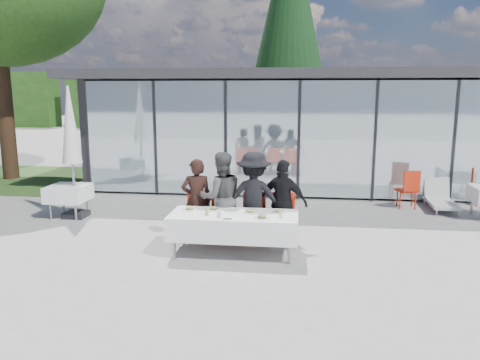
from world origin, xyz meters
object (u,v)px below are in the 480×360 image
object	(u,v)px
diner_chair_c	(254,215)
spare_chair_a	(479,184)
diner_chair_b	(222,214)
plate_a	(190,208)
diner_b	(221,197)
plate_c	(251,212)
dining_table	(234,225)
plate_extra	(262,217)
lounger	(440,198)
plate_b	(214,209)
spare_chair_b	(409,188)
spare_table_left	(68,193)
diner_a	(197,200)
diner_d	(283,203)
diner_chair_a	(198,213)
plate_d	(279,211)
folded_eyeglasses	(227,219)
market_umbrella	(71,133)
diner_chair_d	(283,216)
juice_bottle	(207,211)
diner_c	(254,198)

from	to	relation	value
diner_chair_c	spare_chair_a	world-z (taller)	same
diner_chair_b	plate_a	size ratio (longest dim) A/B	3.67
diner_b	plate_c	size ratio (longest dim) A/B	6.61
dining_table	plate_extra	world-z (taller)	plate_extra
dining_table	lounger	xyz separation A→B (m)	(4.64, 3.97, -0.28)
plate_b	spare_chair_b	distance (m)	5.58
plate_c	spare_table_left	xyz separation A→B (m)	(-4.45, 1.98, -0.22)
diner_a	diner_d	size ratio (longest dim) A/B	1.00
diner_a	diner_chair_a	bearing A→B (deg)	-103.81
plate_c	lounger	bearing A→B (deg)	41.70
diner_chair_a	plate_c	world-z (taller)	diner_chair_a
plate_b	spare_chair_a	xyz separation A→B (m)	(6.12, 4.30, -0.24)
diner_chair_c	plate_extra	xyz separation A→B (m)	(0.24, -1.00, 0.24)
diner_chair_b	plate_d	world-z (taller)	diner_chair_b
dining_table	diner_a	xyz separation A→B (m)	(-0.82, 0.70, 0.27)
plate_extra	spare_chair_b	xyz separation A→B (m)	(3.32, 4.08, -0.24)
plate_a	diner_d	bearing A→B (deg)	17.12
diner_a	folded_eyeglasses	distance (m)	1.31
diner_b	plate_c	world-z (taller)	diner_b
plate_d	spare_table_left	bearing A→B (deg)	158.96
spare_chair_b	dining_table	bearing A→B (deg)	-135.14
diner_d	plate_c	size ratio (longest dim) A/B	6.11
diner_b	plate_d	world-z (taller)	diner_b
spare_table_left	spare_chair_b	world-z (taller)	spare_chair_b
diner_chair_a	diner_chair_c	size ratio (longest dim) A/B	1.00
spare_chair_b	lounger	bearing A→B (deg)	10.24
diner_a	plate_a	xyz separation A→B (m)	(-0.02, -0.52, -0.03)
spare_table_left	market_umbrella	distance (m)	1.40
diner_chair_d	spare_table_left	distance (m)	5.17
spare_table_left	diner_chair_c	bearing A→B (deg)	-16.60
diner_chair_b	diner_chair_d	bearing A→B (deg)	0.00
plate_d	diner_chair_d	bearing A→B (deg)	84.36
dining_table	plate_a	distance (m)	0.89
diner_b	spare_table_left	xyz separation A→B (m)	(-3.82, 1.38, -0.32)
diner_a	spare_chair_b	world-z (taller)	diner_a
folded_eyeglasses	diner_a	bearing A→B (deg)	125.46
diner_d	plate_d	xyz separation A→B (m)	(-0.06, -0.53, -0.04)
plate_c	juice_bottle	distance (m)	0.79
plate_b	spare_chair_b	world-z (taller)	spare_chair_b
juice_bottle	plate_a	bearing A→B (deg)	138.97
diner_c	market_umbrella	xyz separation A→B (m)	(-4.28, 1.36, 1.06)
diner_c	folded_eyeglasses	distance (m)	1.13
diner_b	diner_chair_b	size ratio (longest dim) A/B	1.80
diner_a	diner_b	xyz separation A→B (m)	(0.48, 0.00, 0.07)
spare_table_left	spare_chair_b	size ratio (longest dim) A/B	0.88
diner_a	juice_bottle	bearing A→B (deg)	99.42
plate_d	spare_chair_a	world-z (taller)	spare_chair_a
juice_bottle	spare_table_left	xyz separation A→B (m)	(-3.70, 2.23, -0.27)
spare_chair_b	diner_chair_b	bearing A→B (deg)	-143.67
dining_table	spare_chair_b	bearing A→B (deg)	44.86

